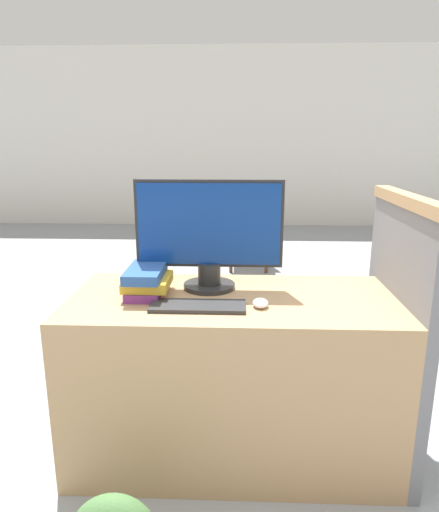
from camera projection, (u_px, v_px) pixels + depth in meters
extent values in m
plane|color=#93999E|center=(230.00, 501.00, 1.83)|extent=(20.00, 20.00, 0.00)
cube|color=silver|center=(237.00, 139.00, 7.31)|extent=(12.00, 0.06, 2.80)
cube|color=tan|center=(232.00, 375.00, 2.05)|extent=(1.40, 0.66, 0.75)
cube|color=slate|center=(395.00, 334.00, 2.02)|extent=(0.05, 0.75, 1.14)
cube|color=tan|center=(409.00, 201.00, 1.87)|extent=(0.07, 0.75, 0.05)
cylinder|color=#282828|center=(209.00, 286.00, 2.08)|extent=(0.23, 0.23, 0.02)
cylinder|color=#282828|center=(209.00, 274.00, 2.06)|extent=(0.10, 0.10, 0.09)
cube|color=#282828|center=(209.00, 224.00, 2.01)|extent=(0.66, 0.01, 0.39)
cube|color=navy|center=(209.00, 224.00, 2.01)|extent=(0.63, 0.02, 0.36)
cube|color=#2D2D2D|center=(198.00, 306.00, 1.83)|extent=(0.38, 0.14, 0.02)
ellipsoid|color=white|center=(260.00, 303.00, 1.84)|extent=(0.06, 0.09, 0.03)
cube|color=#7A3384|center=(146.00, 290.00, 1.99)|extent=(0.14, 0.25, 0.04)
cube|color=gold|center=(148.00, 282.00, 1.98)|extent=(0.19, 0.23, 0.04)
cube|color=#285199|center=(145.00, 272.00, 1.96)|extent=(0.15, 0.28, 0.04)
cylinder|color=#4C3323|center=(231.00, 255.00, 4.88)|extent=(0.04, 0.04, 0.40)
cylinder|color=#4C3323|center=(267.00, 255.00, 4.87)|extent=(0.04, 0.04, 0.40)
cylinder|color=#4C3323|center=(232.00, 246.00, 5.25)|extent=(0.04, 0.04, 0.40)
cylinder|color=#4C3323|center=(265.00, 247.00, 5.23)|extent=(0.04, 0.04, 0.40)
cube|color=#4C3323|center=(249.00, 231.00, 5.00)|extent=(0.44, 0.44, 0.05)
cube|color=#4C3323|center=(249.00, 208.00, 5.14)|extent=(0.44, 0.04, 0.40)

